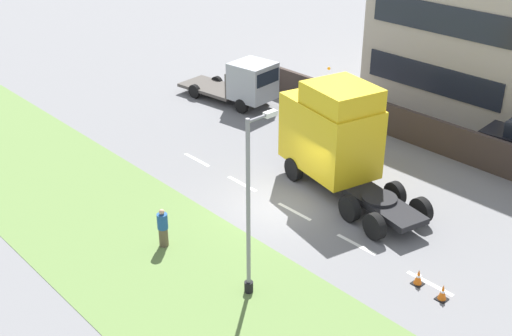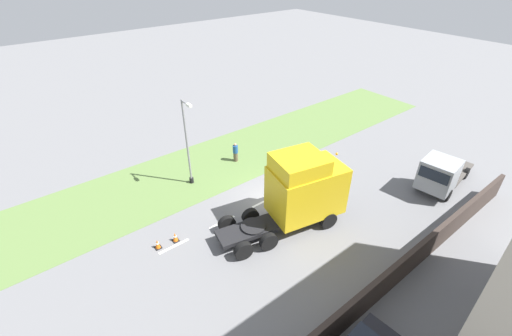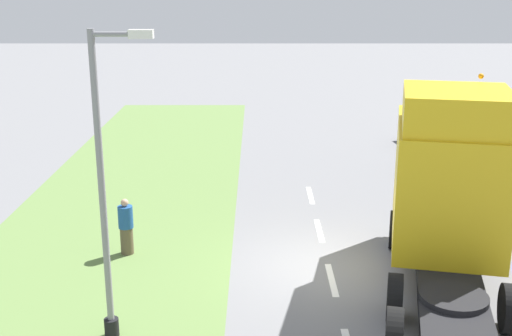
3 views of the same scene
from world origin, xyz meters
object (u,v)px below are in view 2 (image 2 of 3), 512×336
object	(u,v)px
lamp_post	(188,147)
traffic_cone_trailing	(157,244)
traffic_cone_lead	(175,237)
flatbed_truck	(440,174)
pedestrian	(235,152)
lorry_cab	(302,190)

from	to	relation	value
lamp_post	traffic_cone_trailing	distance (m)	6.77
traffic_cone_lead	traffic_cone_trailing	size ratio (longest dim) A/B	1.00
flatbed_truck	traffic_cone_trailing	world-z (taller)	flatbed_truck
pedestrian	traffic_cone_trailing	size ratio (longest dim) A/B	2.67
lamp_post	pedestrian	bearing A→B (deg)	97.92
flatbed_truck	traffic_cone_lead	bearing A→B (deg)	60.23
flatbed_truck	traffic_cone_trailing	bearing A→B (deg)	61.12
lamp_post	traffic_cone_lead	bearing A→B (deg)	-38.91
flatbed_truck	traffic_cone_trailing	xyz separation A→B (m)	(-6.72, -17.13, -1.10)
flatbed_truck	pedestrian	distance (m)	14.33
flatbed_truck	lamp_post	distance (m)	16.78
lamp_post	pedestrian	distance (m)	4.70
lorry_cab	pedestrian	size ratio (longest dim) A/B	5.04
lorry_cab	lamp_post	size ratio (longest dim) A/B	1.26
flatbed_truck	pedestrian	world-z (taller)	flatbed_truck
traffic_cone_lead	traffic_cone_trailing	distance (m)	1.02
lorry_cab	traffic_cone_lead	size ratio (longest dim) A/B	13.46
flatbed_truck	lamp_post	size ratio (longest dim) A/B	1.01
pedestrian	lorry_cab	bearing A→B (deg)	-7.30
lorry_cab	traffic_cone_trailing	size ratio (longest dim) A/B	13.46
traffic_cone_trailing	pedestrian	bearing A→B (deg)	119.17
lamp_post	traffic_cone_lead	distance (m)	6.21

